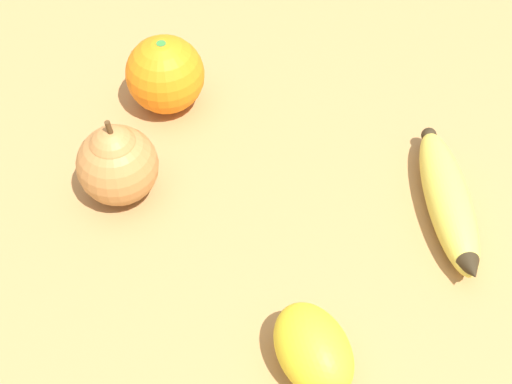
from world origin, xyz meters
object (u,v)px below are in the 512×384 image
(orange, at_px, (165,74))
(lemon, at_px, (314,351))
(banana, at_px, (448,201))
(pear, at_px, (117,163))

(orange, xyz_separation_m, lemon, (0.23, 0.24, -0.01))
(banana, distance_m, orange, 0.31)
(orange, relative_size, pear, 0.86)
(pear, height_order, lemon, pear)
(orange, relative_size, lemon, 0.83)
(orange, distance_m, lemon, 0.33)
(banana, relative_size, lemon, 1.78)
(orange, bearing_deg, banana, 82.13)
(lemon, bearing_deg, pear, -115.54)
(orange, xyz_separation_m, pear, (0.13, 0.01, 0.00))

